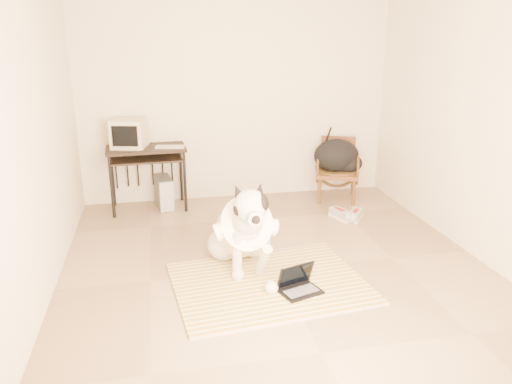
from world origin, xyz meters
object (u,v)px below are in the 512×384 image
object	(u,v)px
computer_desk	(146,156)
pc_tower	(164,192)
crt_monitor	(129,133)
laptop	(298,285)
backpack	(339,157)
rattan_chair	(337,169)
dog	(243,230)

from	to	relation	value
computer_desk	pc_tower	size ratio (longest dim) A/B	2.18
crt_monitor	pc_tower	world-z (taller)	crt_monitor
laptop	backpack	distance (m)	2.67
computer_desk	rattan_chair	world-z (taller)	rattan_chair
backpack	computer_desk	bearing A→B (deg)	178.05
laptop	pc_tower	size ratio (longest dim) A/B	0.89
rattan_chair	backpack	size ratio (longest dim) A/B	1.28
computer_desk	backpack	distance (m)	2.46
rattan_chair	laptop	bearing A→B (deg)	-117.09
laptop	backpack	size ratio (longest dim) A/B	0.64
rattan_chair	pc_tower	bearing A→B (deg)	178.15
dog	computer_desk	size ratio (longest dim) A/B	1.34
dog	computer_desk	distance (m)	2.05
dog	rattan_chair	xyz separation A→B (m)	(1.58, 1.77, 0.03)
crt_monitor	rattan_chair	size ratio (longest dim) A/B	0.58
dog	pc_tower	xyz separation A→B (m)	(-0.69, 1.85, -0.18)
computer_desk	laptop	bearing A→B (deg)	-62.63
pc_tower	backpack	world-z (taller)	backpack
dog	rattan_chair	distance (m)	2.37
rattan_chair	dog	bearing A→B (deg)	-131.67
crt_monitor	pc_tower	size ratio (longest dim) A/B	1.04
dog	backpack	size ratio (longest dim) A/B	2.09
dog	laptop	size ratio (longest dim) A/B	3.27
laptop	backpack	xyz separation A→B (m)	(1.20, 2.33, 0.49)
computer_desk	pc_tower	distance (m)	0.52
crt_monitor	pc_tower	distance (m)	0.85
laptop	pc_tower	bearing A→B (deg)	113.67
pc_tower	rattan_chair	size ratio (longest dim) A/B	0.56
dog	backpack	bearing A→B (deg)	47.91
computer_desk	crt_monitor	size ratio (longest dim) A/B	2.11
dog	crt_monitor	distance (m)	2.25
dog	pc_tower	distance (m)	1.98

